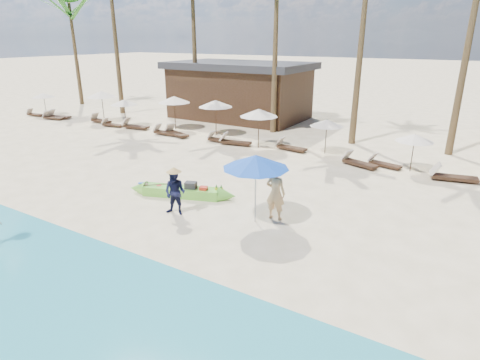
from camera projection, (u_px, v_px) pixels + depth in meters
The scene contains 30 objects.
ground at pixel (176, 219), 14.25m from camera, with size 240.00×240.00×0.00m, color #FBE3B9.
wet_sand_strip at pixel (49, 291), 10.23m from camera, with size 240.00×4.50×0.01m, color tan.
green_canoe at pixel (182, 191), 16.25m from camera, with size 4.86×1.97×0.64m.
tourist at pixel (276, 193), 13.99m from camera, with size 0.71×0.47×1.95m, color #DBAF76.
vendor_green at pixel (175, 192), 14.42m from camera, with size 0.82×0.64×1.68m, color #141738.
blue_umbrella at pixel (256, 162), 13.35m from camera, with size 2.26×2.26×2.43m.
resort_parasol_0 at pixel (43, 95), 32.67m from camera, with size 1.77×1.77×1.83m.
lounger_0_left at pixel (35, 114), 32.78m from camera, with size 1.67×0.66×0.55m.
lounger_0_right at pixel (58, 116), 31.76m from camera, with size 1.95×0.97×0.64m.
resort_parasol_1 at pixel (101, 94), 30.07m from camera, with size 2.24×2.24×2.30m.
lounger_1_left at pixel (52, 117), 31.38m from camera, with size 1.80×0.86×0.59m.
lounger_1_right at pixel (100, 120), 30.20m from camera, with size 1.92×0.74×0.64m.
resort_parasol_2 at pixel (124, 102), 28.33m from camera, with size 1.90×1.90×1.96m.
lounger_2_left at pixel (112, 124), 28.89m from camera, with size 1.69×0.80×0.55m.
resort_parasol_3 at pixel (174, 100), 27.52m from camera, with size 2.22×2.22×2.29m.
lounger_3_left at pixel (134, 126), 28.19m from camera, with size 2.05×0.89×0.67m.
lounger_3_right at pixel (165, 132), 26.45m from camera, with size 1.90×0.66×0.64m.
resort_parasol_4 at pixel (216, 104), 25.81m from camera, with size 2.22×2.22×2.29m.
lounger_4_left at pixel (176, 133), 26.17m from camera, with size 2.07×1.18×0.67m.
lounger_4_right at pixel (219, 139), 24.65m from camera, with size 1.68×0.60×0.56m.
resort_parasol_5 at pixel (259, 113), 22.78m from camera, with size 2.21×2.21×2.28m.
lounger_5_left at pixel (234, 141), 24.02m from camera, with size 1.98×0.93×0.65m.
resort_parasol_6 at pixel (327, 123), 21.76m from camera, with size 1.85×1.85×1.90m.
lounger_6_left at pixel (290, 147), 22.88m from camera, with size 1.89×0.76×0.62m.
lounger_6_right at pixel (358, 162), 20.08m from camera, with size 1.95×1.13×0.63m.
resort_parasol_7 at pixel (415, 138), 18.81m from camera, with size 1.78×1.78×1.83m.
lounger_7_left at pixel (383, 163), 19.98m from camera, with size 1.71×0.88×0.56m.
lounger_7_right at pixel (451, 176), 18.01m from camera, with size 2.08×1.02×0.68m.
palm_0 at pixel (70, 13), 36.02m from camera, with size 2.08×2.08×9.90m.
pavilion_west at pixel (240, 90), 31.51m from camera, with size 10.80×6.60×4.30m.
Camera 1 is at (8.69, -9.87, 6.12)m, focal length 30.00 mm.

